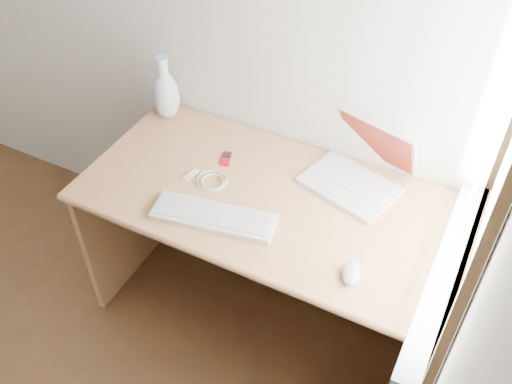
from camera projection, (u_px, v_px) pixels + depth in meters
The scene contains 9 objects.
window at pixel (497, 165), 1.57m from camera, with size 0.11×0.99×1.10m.
desk at pixel (275, 220), 2.43m from camera, with size 1.46×0.73×0.77m.
laptop at pixel (355, 169), 2.25m from camera, with size 0.41×0.38×0.24m.
external_keyboard at pixel (213, 216), 2.12m from camera, with size 0.48×0.22×0.02m.
mouse at pixel (351, 273), 1.92m from camera, with size 0.06×0.11×0.04m, color white.
ipod at pixel (226, 159), 2.38m from camera, with size 0.06×0.10×0.01m.
cable_coil at pixel (212, 180), 2.28m from camera, with size 0.13×0.13×0.01m, color white.
remote at pixel (191, 174), 2.31m from camera, with size 0.03×0.07×0.01m, color white.
vase at pixel (166, 94), 2.51m from camera, with size 0.12×0.12×0.31m.
Camera 1 is at (1.67, -0.07, 2.31)m, focal length 40.00 mm.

